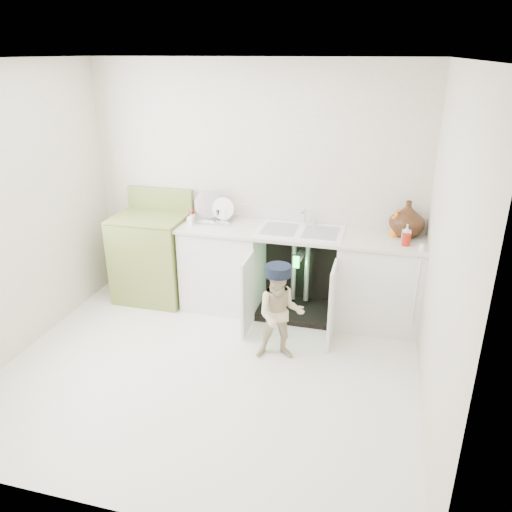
{
  "coord_description": "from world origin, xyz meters",
  "views": [
    {
      "loc": [
        1.31,
        -3.39,
        2.55
      ],
      "look_at": [
        0.23,
        0.7,
        0.81
      ],
      "focal_mm": 35.0,
      "sensor_mm": 36.0,
      "label": 1
    }
  ],
  "objects": [
    {
      "name": "ground",
      "position": [
        0.0,
        0.0,
        0.0
      ],
      "size": [
        3.5,
        3.5,
        0.0
      ],
      "primitive_type": "plane",
      "color": "silver",
      "rests_on": "ground"
    },
    {
      "name": "room_shell",
      "position": [
        0.0,
        0.0,
        1.25
      ],
      "size": [
        6.0,
        5.5,
        1.26
      ],
      "color": "beige",
      "rests_on": "ground"
    },
    {
      "name": "counter_run",
      "position": [
        0.59,
        1.21,
        0.48
      ],
      "size": [
        2.44,
        1.02,
        1.25
      ],
      "color": "silver",
      "rests_on": "ground"
    },
    {
      "name": "avocado_stove",
      "position": [
        -1.06,
        1.18,
        0.48
      ],
      "size": [
        0.75,
        0.65,
        1.17
      ],
      "color": "olive",
      "rests_on": "ground"
    },
    {
      "name": "repair_worker",
      "position": [
        0.54,
        0.34,
        0.45
      ],
      "size": [
        0.49,
        0.73,
        0.88
      ],
      "rotation": [
        0.0,
        0.0,
        0.23
      ],
      "color": "beige",
      "rests_on": "ground"
    }
  ]
}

